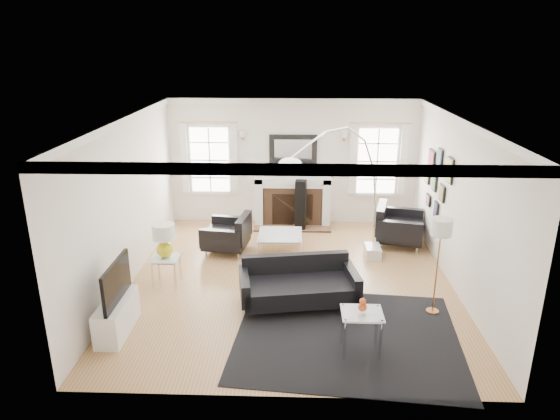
{
  "coord_description": "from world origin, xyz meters",
  "views": [
    {
      "loc": [
        0.09,
        -7.84,
        3.97
      ],
      "look_at": [
        -0.2,
        0.3,
        1.2
      ],
      "focal_mm": 32.0,
      "sensor_mm": 36.0,
      "label": 1
    }
  ],
  "objects_px": {
    "sofa": "(298,285)",
    "armchair_right": "(397,227)",
    "coffee_table": "(280,235)",
    "fireplace": "(293,202)",
    "arc_floor_lamp": "(337,194)",
    "armchair_left": "(229,235)",
    "gourd_lamp": "(164,238)"
  },
  "relations": [
    {
      "from": "armchair_right",
      "to": "coffee_table",
      "type": "height_order",
      "value": "armchair_right"
    },
    {
      "from": "armchair_right",
      "to": "gourd_lamp",
      "type": "bearing_deg",
      "value": -155.64
    },
    {
      "from": "fireplace",
      "to": "arc_floor_lamp",
      "type": "bearing_deg",
      "value": -72.24
    },
    {
      "from": "armchair_right",
      "to": "arc_floor_lamp",
      "type": "distance_m",
      "value": 2.19
    },
    {
      "from": "sofa",
      "to": "arc_floor_lamp",
      "type": "relative_size",
      "value": 0.71
    },
    {
      "from": "sofa",
      "to": "armchair_left",
      "type": "height_order",
      "value": "armchair_left"
    },
    {
      "from": "armchair_left",
      "to": "armchair_right",
      "type": "relative_size",
      "value": 0.87
    },
    {
      "from": "sofa",
      "to": "gourd_lamp",
      "type": "relative_size",
      "value": 3.26
    },
    {
      "from": "gourd_lamp",
      "to": "arc_floor_lamp",
      "type": "relative_size",
      "value": 0.22
    },
    {
      "from": "sofa",
      "to": "armchair_right",
      "type": "relative_size",
      "value": 1.63
    },
    {
      "from": "sofa",
      "to": "armchair_left",
      "type": "relative_size",
      "value": 1.88
    },
    {
      "from": "armchair_left",
      "to": "arc_floor_lamp",
      "type": "bearing_deg",
      "value": -23.22
    },
    {
      "from": "fireplace",
      "to": "coffee_table",
      "type": "bearing_deg",
      "value": -98.39
    },
    {
      "from": "armchair_right",
      "to": "gourd_lamp",
      "type": "relative_size",
      "value": 2.0
    },
    {
      "from": "fireplace",
      "to": "coffee_table",
      "type": "relative_size",
      "value": 2.01
    },
    {
      "from": "armchair_left",
      "to": "armchair_right",
      "type": "xyz_separation_m",
      "value": [
        3.36,
        0.47,
        0.03
      ]
    },
    {
      "from": "fireplace",
      "to": "gourd_lamp",
      "type": "relative_size",
      "value": 2.86
    },
    {
      "from": "armchair_left",
      "to": "gourd_lamp",
      "type": "xyz_separation_m",
      "value": [
        -0.88,
        -1.45,
        0.5
      ]
    },
    {
      "from": "fireplace",
      "to": "armchair_right",
      "type": "height_order",
      "value": "fireplace"
    },
    {
      "from": "coffee_table",
      "to": "armchair_right",
      "type": "bearing_deg",
      "value": 10.98
    },
    {
      "from": "fireplace",
      "to": "armchair_left",
      "type": "distance_m",
      "value": 1.99
    },
    {
      "from": "fireplace",
      "to": "sofa",
      "type": "distance_m",
      "value": 3.58
    },
    {
      "from": "armchair_right",
      "to": "gourd_lamp",
      "type": "xyz_separation_m",
      "value": [
        -4.24,
        -1.92,
        0.47
      ]
    },
    {
      "from": "coffee_table",
      "to": "arc_floor_lamp",
      "type": "relative_size",
      "value": 0.31
    },
    {
      "from": "gourd_lamp",
      "to": "arc_floor_lamp",
      "type": "bearing_deg",
      "value": 11.53
    },
    {
      "from": "armchair_left",
      "to": "coffee_table",
      "type": "relative_size",
      "value": 1.22
    },
    {
      "from": "fireplace",
      "to": "arc_floor_lamp",
      "type": "height_order",
      "value": "arc_floor_lamp"
    },
    {
      "from": "fireplace",
      "to": "sofa",
      "type": "xyz_separation_m",
      "value": [
        0.13,
        -3.57,
        -0.22
      ]
    },
    {
      "from": "fireplace",
      "to": "armchair_right",
      "type": "distance_m",
      "value": 2.4
    },
    {
      "from": "armchair_left",
      "to": "gourd_lamp",
      "type": "distance_m",
      "value": 1.77
    },
    {
      "from": "coffee_table",
      "to": "fireplace",
      "type": "bearing_deg",
      "value": 81.61
    },
    {
      "from": "arc_floor_lamp",
      "to": "armchair_left",
      "type": "bearing_deg",
      "value": 156.78
    }
  ]
}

